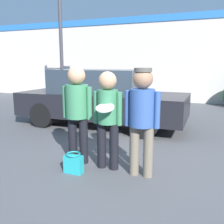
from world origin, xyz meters
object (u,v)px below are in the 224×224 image
(person_right, at_px, (142,112))
(street_lamp, at_px, (67,15))
(person_left, at_px, (77,106))
(parked_car_near, at_px, (101,98))
(person_middle_with_frisbee, at_px, (108,113))
(handbag, at_px, (74,164))

(person_right, relative_size, street_lamp, 0.31)
(person_left, relative_size, parked_car_near, 0.36)
(person_left, distance_m, person_middle_with_frisbee, 0.59)
(person_left, bearing_deg, handbag, -70.50)
(person_left, distance_m, parked_car_near, 2.75)
(person_right, xyz_separation_m, street_lamp, (-3.68, 4.00, 2.30))
(parked_car_near, height_order, handbag, parked_car_near)
(person_left, height_order, street_lamp, street_lamp)
(handbag, bearing_deg, person_left, 109.50)
(person_left, xyz_separation_m, street_lamp, (-2.50, 3.88, 2.29))
(person_right, bearing_deg, person_middle_with_frisbee, 173.50)
(person_middle_with_frisbee, relative_size, street_lamp, 0.30)
(person_right, distance_m, parked_car_near, 3.36)
(person_left, relative_size, street_lamp, 0.32)
(person_left, height_order, handbag, person_left)
(person_right, height_order, handbag, person_right)
(person_left, xyz_separation_m, person_right, (1.17, -0.12, -0.00))
(street_lamp, bearing_deg, person_left, -57.19)
(person_left, relative_size, handbag, 5.12)
(handbag, bearing_deg, person_middle_with_frisbee, 41.31)
(parked_car_near, bearing_deg, street_lamp, 144.86)
(parked_car_near, height_order, street_lamp, street_lamp)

